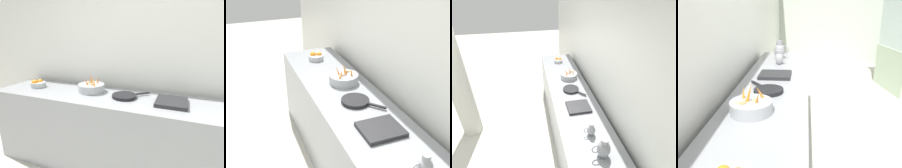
{
  "view_description": "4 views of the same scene",
  "coord_description": "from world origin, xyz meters",
  "views": [
    {
      "loc": [
        0.3,
        0.38,
        1.58
      ],
      "look_at": [
        -1.45,
        -0.32,
        1.08
      ],
      "focal_mm": 29.18,
      "sensor_mm": 36.0,
      "label": 1
    },
    {
      "loc": [
        -0.49,
        1.94,
        2.29
      ],
      "look_at": [
        -1.38,
        -0.33,
        1.08
      ],
      "focal_mm": 45.98,
      "sensor_mm": 36.0,
      "label": 2
    },
    {
      "loc": [
        -0.87,
        2.39,
        2.66
      ],
      "look_at": [
        -1.38,
        -0.15,
        1.09
      ],
      "focal_mm": 29.52,
      "sensor_mm": 36.0,
      "label": 3
    },
    {
      "loc": [
        -1.18,
        -2.32,
        1.72
      ],
      "look_at": [
        -1.31,
        -0.31,
        1.04
      ],
      "focal_mm": 40.45,
      "sensor_mm": 36.0,
      "label": 4
    }
  ],
  "objects": [
    {
      "name": "prep_counter",
      "position": [
        -1.5,
        -0.11,
        0.46
      ],
      "size": [
        0.69,
        3.37,
        0.92
      ],
      "primitive_type": "cube",
      "color": "gray",
      "rests_on": "ground_plane"
    },
    {
      "name": "counter_sink_basin",
      "position": [
        -1.51,
        0.3,
        0.94
      ],
      "size": [
        0.34,
        0.3,
        0.04
      ],
      "primitive_type": "cube",
      "color": "#232326",
      "rests_on": "prep_counter"
    },
    {
      "name": "orange_bowl",
      "position": [
        -1.49,
        -1.39,
        0.96
      ],
      "size": [
        0.19,
        0.19,
        0.1
      ],
      "color": "#ADAFB5",
      "rests_on": "prep_counter"
    },
    {
      "name": "metal_pitcher_short",
      "position": [
        -1.52,
        0.84,
        1.0
      ],
      "size": [
        0.15,
        0.11,
        0.18
      ],
      "color": "#939399",
      "rests_on": "prep_counter"
    },
    {
      "name": "vegetable_colander",
      "position": [
        -1.57,
        -0.64,
        0.97
      ],
      "size": [
        0.32,
        0.32,
        0.23
      ],
      "color": "#9EA0A5",
      "rests_on": "prep_counter"
    },
    {
      "name": "tile_wall_left",
      "position": [
        -1.95,
        0.39,
        1.5
      ],
      "size": [
        0.1,
        8.07,
        3.0
      ],
      "primitive_type": "cube",
      "color": "silver",
      "rests_on": "ground_plane"
    },
    {
      "name": "skillet_on_counter",
      "position": [
        -1.51,
        -0.19,
        0.94
      ],
      "size": [
        0.34,
        0.38,
        0.03
      ],
      "color": "black",
      "rests_on": "prep_counter"
    }
  ]
}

